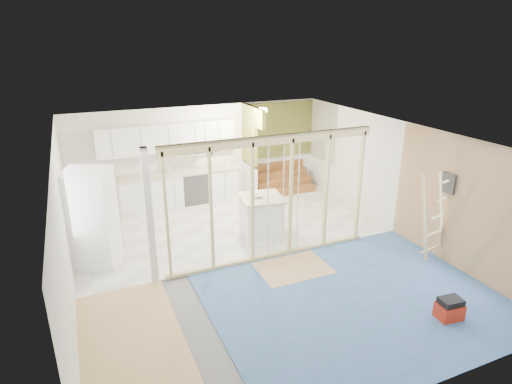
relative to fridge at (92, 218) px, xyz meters
name	(u,v)px	position (x,y,z in m)	size (l,w,h in m)	color
room	(258,201)	(3.03, -1.19, 0.31)	(7.01, 8.01, 2.61)	slate
floor_overlays	(260,258)	(3.10, -1.13, -0.98)	(7.00, 8.00, 0.03)	beige
stud_frame	(248,190)	(2.81, -1.19, 0.59)	(4.66, 0.14, 2.60)	#D0C27F
base_cabinets	(148,197)	(1.42, 2.17, -0.52)	(4.45, 2.24, 0.93)	white
upper_cabinets	(170,139)	(2.19, 2.62, 0.83)	(3.60, 0.41, 0.85)	white
green_partition	(272,160)	(5.07, 2.47, -0.04)	(2.25, 1.51, 2.60)	olive
pot_rack	(212,147)	(2.72, 0.70, 1.01)	(0.52, 0.52, 0.72)	black
sheathing_panel	(473,210)	(6.51, -3.19, 0.31)	(0.02, 4.00, 2.60)	tan
electrical_panel	(448,183)	(6.46, -2.59, 0.66)	(0.04, 0.30, 0.40)	#3C3C41
ceiling_light	(261,110)	(4.43, 1.81, 1.55)	(0.32, 0.32, 0.08)	#FFEABF
fridge	(92,218)	(0.00, 0.00, 0.00)	(1.12, 1.08, 1.98)	white
island	(261,216)	(3.60, -0.09, -0.53)	(1.07, 1.07, 0.92)	white
bowl	(258,196)	(3.52, -0.06, -0.03)	(0.24, 0.24, 0.06)	silver
soap_bottle_a	(168,167)	(2.06, 2.59, 0.08)	(0.10, 0.10, 0.27)	silver
soap_bottle_b	(228,163)	(3.72, 2.42, 0.05)	(0.10, 0.10, 0.22)	white
toolbox	(450,309)	(5.10, -4.20, -0.81)	(0.43, 0.34, 0.38)	#9D200E
ladder	(435,217)	(6.22, -2.61, -0.01)	(1.03, 0.06, 1.91)	tan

